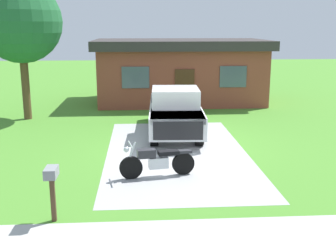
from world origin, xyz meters
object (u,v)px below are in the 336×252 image
at_px(pickup_truck, 175,110).
at_px(neighbor_house, 180,70).
at_px(mailbox, 52,180).
at_px(shade_tree, 21,22).
at_px(motorcycle, 157,161).

xyz_separation_m(pickup_truck, neighbor_house, (0.90, 7.33, 0.84)).
bearing_deg(mailbox, shade_tree, 107.06).
height_order(mailbox, neighbor_house, neighbor_house).
relative_size(mailbox, shade_tree, 0.20).
bearing_deg(shade_tree, mailbox, -72.94).
bearing_deg(pickup_truck, motorcycle, -100.49).
relative_size(pickup_truck, shade_tree, 0.91).
bearing_deg(neighbor_house, pickup_truck, -97.01).
relative_size(motorcycle, neighbor_house, 0.23).
distance_m(motorcycle, neighbor_house, 12.60).
relative_size(pickup_truck, neighbor_house, 0.59).
height_order(pickup_truck, neighbor_house, neighbor_house).
distance_m(motorcycle, shade_tree, 10.71).
bearing_deg(neighbor_house, shade_tree, -150.65).
bearing_deg(neighbor_house, motorcycle, -98.44).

